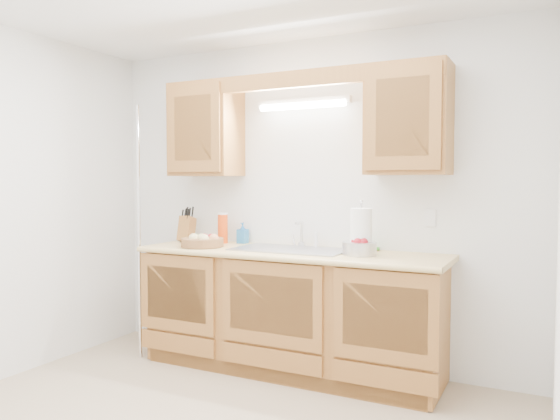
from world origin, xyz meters
The scene contains 17 objects.
room centered at (0.00, 0.00, 1.25)m, with size 3.52×3.50×2.50m.
base_cabinets centered at (0.00, 1.20, 0.44)m, with size 2.20×0.60×0.86m, color #A2682F.
countertop centered at (0.00, 1.19, 0.88)m, with size 2.30×0.63×0.04m, color #DEC074.
upper_cabinet_left centered at (-0.83, 1.33, 1.83)m, with size 0.55×0.33×0.75m, color #A2682F.
upper_cabinet_right centered at (0.83, 1.33, 1.83)m, with size 0.55×0.33×0.75m, color #A2682F.
valance centered at (0.00, 1.19, 2.14)m, with size 2.20×0.05×0.12m, color #A2682F.
fluorescent_fixture centered at (0.00, 1.42, 2.00)m, with size 0.76×0.08×0.08m.
sink centered at (0.00, 1.21, 0.83)m, with size 0.84×0.46×0.36m.
wire_shelf_pole centered at (-1.20, 0.94, 1.00)m, with size 0.03×0.03×2.00m, color silver.
outlet_plate centered at (0.95, 1.49, 1.15)m, with size 0.08×0.01×0.12m, color white.
fruit_basket centered at (-0.69, 1.07, 0.95)m, with size 0.34×0.34×0.10m.
knife_block centered at (-1.03, 1.33, 1.01)m, with size 0.13×0.18×0.30m.
orange_canister centered at (-0.69, 1.36, 1.02)m, with size 0.11×0.11×0.25m.
soap_bottle centered at (-0.54, 1.43, 0.98)m, with size 0.08×0.08×0.17m, color #226AAD.
sponge centered at (0.54, 1.44, 0.91)m, with size 0.13×0.10×0.02m.
paper_towel centered at (0.54, 1.21, 1.06)m, with size 0.18×0.18×0.38m.
apple_bowl centered at (0.54, 1.17, 0.95)m, with size 0.26×0.26×0.12m.
Camera 1 is at (1.73, -2.40, 1.40)m, focal length 35.00 mm.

